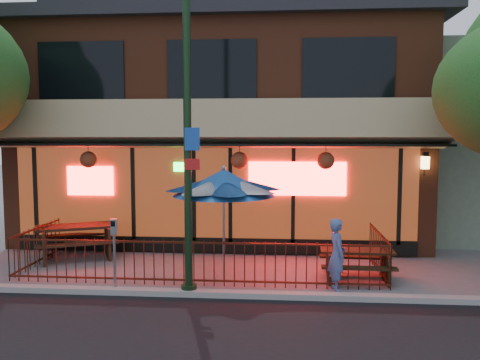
# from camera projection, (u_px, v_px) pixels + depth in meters

# --- Properties ---
(ground) EXTENTS (80.00, 80.00, 0.00)m
(ground) POSITION_uv_depth(u_px,v_px,m) (192.00, 288.00, 10.87)
(ground) COLOR gray
(ground) RESTS_ON ground
(curb) EXTENTS (80.00, 0.25, 0.12)m
(curb) POSITION_uv_depth(u_px,v_px,m) (188.00, 293.00, 10.37)
(curb) COLOR #999993
(curb) RESTS_ON ground
(restaurant_building) EXTENTS (12.96, 9.49, 8.05)m
(restaurant_building) POSITION_uv_depth(u_px,v_px,m) (228.00, 110.00, 17.54)
(restaurant_building) COLOR brown
(restaurant_building) RESTS_ON ground
(patio_fence) EXTENTS (8.44, 2.62, 1.00)m
(patio_fence) POSITION_uv_depth(u_px,v_px,m) (196.00, 254.00, 11.31)
(patio_fence) COLOR #40180D
(patio_fence) RESTS_ON ground
(street_light) EXTENTS (0.43, 0.32, 7.00)m
(street_light) POSITION_uv_depth(u_px,v_px,m) (188.00, 141.00, 10.18)
(street_light) COLOR black
(street_light) RESTS_ON ground
(picnic_table_left) EXTENTS (2.51, 2.28, 0.88)m
(picnic_table_left) POSITION_uv_depth(u_px,v_px,m) (76.00, 236.00, 13.49)
(picnic_table_left) COLOR #362113
(picnic_table_left) RESTS_ON ground
(picnic_table_right) EXTENTS (1.67, 1.30, 0.70)m
(picnic_table_right) POSITION_uv_depth(u_px,v_px,m) (357.00, 260.00, 11.49)
(picnic_table_right) COLOR black
(picnic_table_right) RESTS_ON ground
(patio_umbrella) EXTENTS (2.28, 2.28, 2.60)m
(patio_umbrella) POSITION_uv_depth(u_px,v_px,m) (224.00, 182.00, 11.31)
(patio_umbrella) COLOR gray
(patio_umbrella) RESTS_ON ground
(pedestrian) EXTENTS (0.48, 0.63, 1.54)m
(pedestrian) POSITION_uv_depth(u_px,v_px,m) (337.00, 255.00, 10.65)
(pedestrian) COLOR #4F659F
(pedestrian) RESTS_ON ground
(parking_meter_near) EXTENTS (0.16, 0.15, 1.55)m
(parking_meter_near) POSITION_uv_depth(u_px,v_px,m) (114.00, 243.00, 10.50)
(parking_meter_near) COLOR gray
(parking_meter_near) RESTS_ON ground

